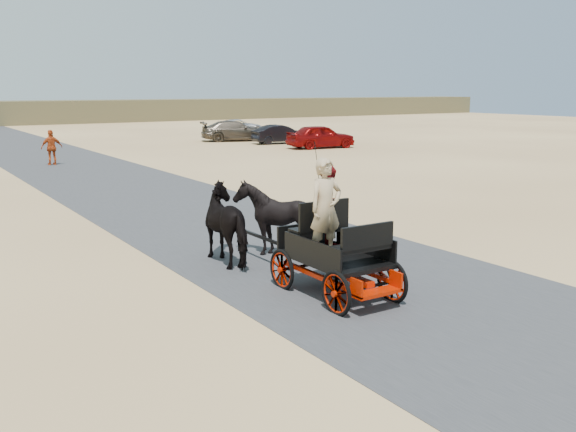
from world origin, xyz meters
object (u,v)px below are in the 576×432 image
pedestrian (52,148)px  car_b (280,134)px  horse_right (275,218)px  car_c (236,131)px  car_d (239,127)px  car_a (321,136)px  horse_left (231,224)px  carriage (335,275)px

pedestrian → car_b: size_ratio=0.45×
horse_right → pedestrian: size_ratio=0.98×
car_c → car_d: bearing=-11.8°
pedestrian → car_a: pedestrian is taller
horse_left → car_a: (17.36, 20.94, -0.11)m
carriage → car_d: (18.69, 38.17, 0.23)m
car_a → car_c: (-1.85, 7.84, -0.03)m
car_c → horse_right: bearing=172.0°
horse_left → pedestrian: 20.67m
carriage → car_a: (16.81, 23.94, 0.38)m
car_a → car_d: size_ratio=1.02×
carriage → car_a: car_a is taller
carriage → pedestrian: pedestrian is taller
carriage → car_b: 32.62m
car_d → horse_right: bearing=166.9°
car_d → car_b: bearing=-178.3°
horse_right → car_d: size_ratio=0.40×
horse_right → car_a: size_ratio=0.39×
horse_right → car_b: bearing=-122.3°
horse_right → pedestrian: 20.65m
carriage → car_a: size_ratio=0.55×
pedestrian → car_c: 16.65m
car_a → pedestrian: bearing=98.3°
carriage → car_b: car_b is taller
pedestrian → car_d: 23.34m
carriage → horse_left: bearing=100.4°
horse_right → car_b: size_ratio=0.44×
pedestrian → car_a: (16.39, 0.29, -0.12)m
car_d → car_c: bearing=163.9°
horse_left → car_b: size_ratio=0.52×
car_d → car_a: bearing=-173.3°
pedestrian → car_c: bearing=-151.9°
horse_right → car_c: horse_right is taller
carriage → horse_right: (0.55, 3.00, 0.49)m
horse_left → car_c: (15.50, 28.78, -0.13)m
car_a → car_b: bearing=11.9°
car_b → car_d: car_b is taller
carriage → car_d: 42.50m
horse_left → car_d: (19.24, 35.17, -0.26)m
car_c → car_d: size_ratio=1.15×
car_a → car_c: 8.05m
horse_left → car_d: size_ratio=0.47×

